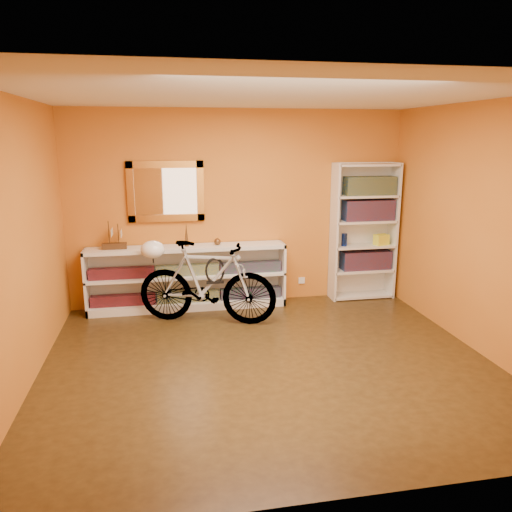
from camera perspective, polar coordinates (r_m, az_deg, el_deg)
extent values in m
cube|color=black|center=(5.15, 1.46, -12.21)|extent=(4.50, 4.00, 0.01)
cube|color=silver|center=(4.66, 1.66, 18.13)|extent=(4.50, 4.00, 0.01)
cube|color=#BE671C|center=(6.68, -2.05, 5.50)|extent=(4.50, 0.01, 2.60)
cube|color=#BE671C|center=(4.81, -25.77, 1.00)|extent=(0.01, 4.00, 2.60)
cube|color=#BE671C|center=(5.65, 24.57, 2.80)|extent=(0.01, 4.00, 2.60)
cube|color=#8F541A|center=(6.54, -10.35, 7.32)|extent=(0.98, 0.06, 0.78)
cube|color=silver|center=(7.07, 5.28, -2.82)|extent=(0.09, 0.02, 0.09)
cube|color=black|center=(6.66, -7.81, -4.63)|extent=(2.50, 0.13, 0.14)
cube|color=navy|center=(6.56, -7.91, -1.60)|extent=(2.50, 0.13, 0.14)
imported|color=black|center=(6.50, -11.62, 0.98)|extent=(0.00, 0.00, 0.00)
cone|color=brown|center=(6.47, -8.02, 2.51)|extent=(0.05, 0.05, 0.32)
sphere|color=brown|center=(6.53, -4.47, 1.66)|extent=(0.09, 0.09, 0.09)
cube|color=maroon|center=(7.15, 12.52, -0.45)|extent=(0.70, 0.22, 0.26)
cube|color=maroon|center=(7.02, 12.82, 5.19)|extent=(0.70, 0.22, 0.28)
cube|color=#16344E|center=(6.98, 12.96, 7.91)|extent=(0.70, 0.22, 0.25)
cylinder|color=navy|center=(6.94, 10.14, 1.86)|extent=(0.08, 0.08, 0.18)
cube|color=maroon|center=(6.92, 10.92, 7.57)|extent=(0.15, 0.15, 0.16)
cube|color=yellow|center=(7.13, 14.25, 1.84)|extent=(0.22, 0.17, 0.15)
imported|color=silver|center=(6.05, -5.68, -3.05)|extent=(0.98, 1.79, 1.02)
ellipsoid|color=white|center=(6.14, -11.82, 0.73)|extent=(0.29, 0.28, 0.22)
torus|color=black|center=(5.99, -4.76, -1.69)|extent=(0.24, 0.03, 0.24)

